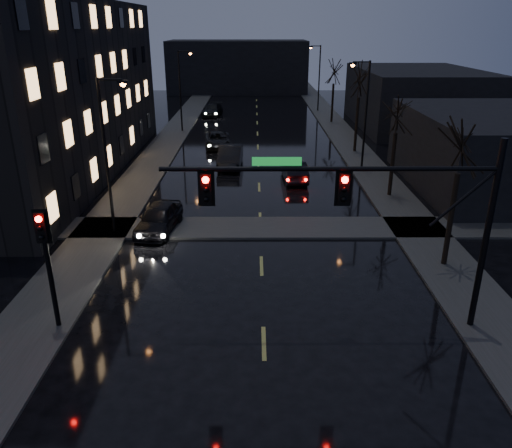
{
  "coord_description": "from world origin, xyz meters",
  "views": [
    {
      "loc": [
        -0.32,
        -6.6,
        10.34
      ],
      "look_at": [
        -0.26,
        11.21,
        3.2
      ],
      "focal_mm": 35.0,
      "sensor_mm": 36.0,
      "label": 1
    }
  ],
  "objects_px": {
    "oncoming_car_a": "(159,218)",
    "lead_car": "(294,171)",
    "oncoming_car_d": "(212,110)",
    "oncoming_car_b": "(230,156)",
    "oncoming_car_c": "(218,140)"
  },
  "relations": [
    {
      "from": "oncoming_car_a",
      "to": "lead_car",
      "type": "bearing_deg",
      "value": 57.23
    },
    {
      "from": "oncoming_car_a",
      "to": "oncoming_car_d",
      "type": "distance_m",
      "value": 36.44
    },
    {
      "from": "oncoming_car_b",
      "to": "oncoming_car_d",
      "type": "height_order",
      "value": "oncoming_car_b"
    },
    {
      "from": "oncoming_car_a",
      "to": "oncoming_car_d",
      "type": "bearing_deg",
      "value": 97.55
    },
    {
      "from": "oncoming_car_b",
      "to": "oncoming_car_d",
      "type": "relative_size",
      "value": 1.01
    },
    {
      "from": "oncoming_car_a",
      "to": "oncoming_car_c",
      "type": "xyz_separation_m",
      "value": [
        1.82,
        19.68,
        -0.07
      ]
    },
    {
      "from": "oncoming_car_c",
      "to": "lead_car",
      "type": "bearing_deg",
      "value": -64.81
    },
    {
      "from": "oncoming_car_a",
      "to": "oncoming_car_b",
      "type": "bearing_deg",
      "value": 83.7
    },
    {
      "from": "oncoming_car_b",
      "to": "lead_car",
      "type": "relative_size",
      "value": 1.14
    },
    {
      "from": "lead_car",
      "to": "oncoming_car_a",
      "type": "bearing_deg",
      "value": 46.3
    },
    {
      "from": "oncoming_car_d",
      "to": "oncoming_car_b",
      "type": "bearing_deg",
      "value": -75.39
    },
    {
      "from": "oncoming_car_c",
      "to": "oncoming_car_d",
      "type": "xyz_separation_m",
      "value": [
        -1.82,
        16.76,
        0.03
      ]
    },
    {
      "from": "oncoming_car_d",
      "to": "lead_car",
      "type": "distance_m",
      "value": 28.23
    },
    {
      "from": "oncoming_car_c",
      "to": "oncoming_car_d",
      "type": "relative_size",
      "value": 1.0
    },
    {
      "from": "oncoming_car_c",
      "to": "oncoming_car_d",
      "type": "distance_m",
      "value": 16.86
    }
  ]
}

